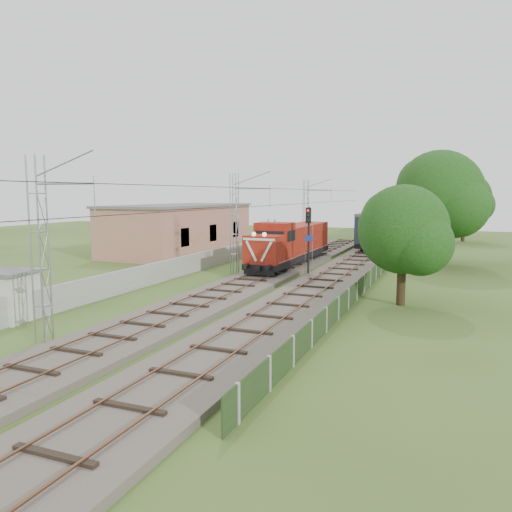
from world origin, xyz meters
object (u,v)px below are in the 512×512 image
at_px(coach_rake, 410,214).
at_px(signal_post, 308,229).
at_px(locomotive, 291,243).
at_px(relay_hut, 8,295).

relative_size(coach_rake, signal_post, 17.42).
distance_m(coach_rake, signal_post, 62.66).
height_order(locomotive, relay_hut, locomotive).
bearing_deg(locomotive, coach_rake, 85.05).
distance_m(locomotive, signal_post, 5.92).
relative_size(locomotive, signal_post, 2.92).
bearing_deg(relay_hut, coach_rake, 81.30).
distance_m(locomotive, relay_hut, 24.49).
height_order(coach_rake, signal_post, signal_post).
bearing_deg(relay_hut, signal_post, 60.73).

